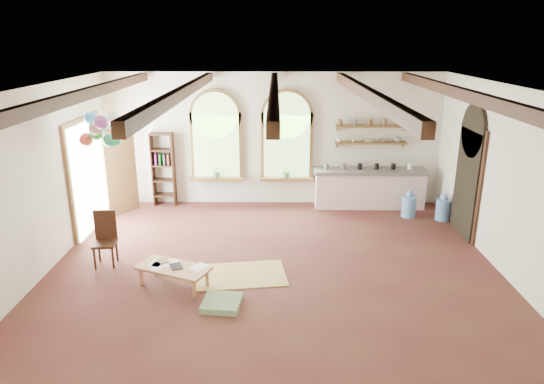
{
  "coord_description": "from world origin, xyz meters",
  "views": [
    {
      "loc": [
        0.02,
        -8.03,
        3.96
      ],
      "look_at": [
        -0.04,
        0.6,
        1.2
      ],
      "focal_mm": 32.0,
      "sensor_mm": 36.0,
      "label": 1
    }
  ],
  "objects_px": {
    "coffee_table": "(173,269)",
    "balloon_cluster": "(105,130)",
    "kitchen_counter": "(369,188)",
    "side_chair": "(106,250)"
  },
  "relations": [
    {
      "from": "balloon_cluster",
      "to": "coffee_table",
      "type": "bearing_deg",
      "value": -47.74
    },
    {
      "from": "kitchen_counter",
      "to": "coffee_table",
      "type": "relative_size",
      "value": 2.02
    },
    {
      "from": "kitchen_counter",
      "to": "side_chair",
      "type": "relative_size",
      "value": 2.7
    },
    {
      "from": "balloon_cluster",
      "to": "kitchen_counter",
      "type": "bearing_deg",
      "value": 23.85
    },
    {
      "from": "kitchen_counter",
      "to": "balloon_cluster",
      "type": "xyz_separation_m",
      "value": [
        -5.42,
        -2.4,
        1.86
      ]
    },
    {
      "from": "side_chair",
      "to": "coffee_table",
      "type": "bearing_deg",
      "value": -29.7
    },
    {
      "from": "side_chair",
      "to": "balloon_cluster",
      "type": "relative_size",
      "value": 0.86
    },
    {
      "from": "coffee_table",
      "to": "balloon_cluster",
      "type": "distance_m",
      "value": 2.97
    },
    {
      "from": "kitchen_counter",
      "to": "coffee_table",
      "type": "xyz_separation_m",
      "value": [
        -3.96,
        -4.0,
        -0.17
      ]
    },
    {
      "from": "coffee_table",
      "to": "kitchen_counter",
      "type": "bearing_deg",
      "value": 45.27
    }
  ]
}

